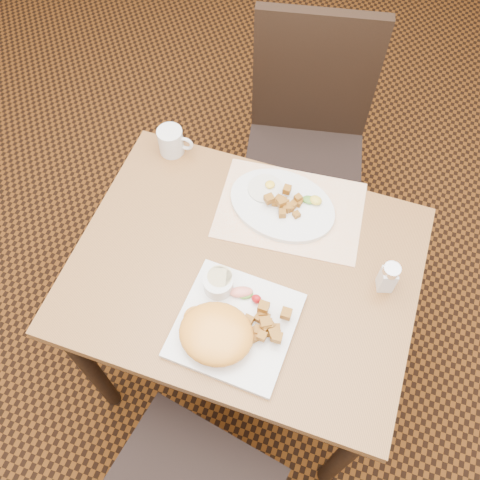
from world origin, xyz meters
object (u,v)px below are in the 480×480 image
plate_oval (282,205)px  coffee_mug (172,141)px  chair_far (307,137)px  plate_square (235,325)px  salt_shaker (388,277)px  table (244,285)px

plate_oval → coffee_mug: size_ratio=2.84×
chair_far → plate_square: 0.87m
coffee_mug → salt_shaker: bearing=-19.3°
table → coffee_mug: size_ratio=8.38×
table → salt_shaker: (0.36, 0.06, 0.16)m
salt_shaker → coffee_mug: (-0.69, 0.24, -0.01)m
plate_oval → salt_shaker: bearing=-25.3°
table → plate_oval: size_ratio=2.96×
plate_oval → plate_square: bearing=-90.9°
plate_square → coffee_mug: 0.60m
table → coffee_mug: coffee_mug is taller
chair_far → coffee_mug: bearing=36.7°
chair_far → plate_square: bearing=80.6°
plate_oval → salt_shaker: salt_shaker is taller
table → chair_far: (0.01, 0.68, -0.10)m
table → salt_shaker: bearing=10.1°
plate_oval → table: bearing=-100.3°
chair_far → salt_shaker: chair_far is taller
chair_far → coffee_mug: size_ratio=9.03×
table → plate_oval: (0.04, 0.21, 0.12)m
salt_shaker → coffee_mug: size_ratio=0.93×
table → coffee_mug: (-0.33, 0.31, 0.15)m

